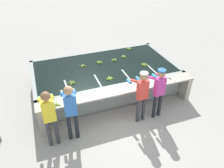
{
  "coord_description": "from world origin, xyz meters",
  "views": [
    {
      "loc": [
        -2.14,
        -4.82,
        4.68
      ],
      "look_at": [
        0.0,
        1.0,
        0.63
      ],
      "focal_mm": 35.0,
      "sensor_mm": 36.0,
      "label": 1
    }
  ],
  "objects_px": {
    "banana_bunch_floating_0": "(99,62)",
    "knife_0": "(139,83)",
    "banana_bunch_floating_4": "(72,83)",
    "banana_bunch_floating_2": "(129,49)",
    "worker_3": "(159,89)",
    "banana_bunch_floating_5": "(110,78)",
    "banana_bunch_floating_3": "(83,66)",
    "banana_bunch_floating_6": "(114,60)",
    "banana_bunch_floating_7": "(144,65)",
    "knife_1": "(172,79)",
    "worker_1": "(71,108)",
    "banana_bunch_floating_1": "(124,57)",
    "worker_2": "(142,92)",
    "worker_0": "(49,114)",
    "banana_bunch_ledge_0": "(56,105)"
  },
  "relations": [
    {
      "from": "banana_bunch_floating_5",
      "to": "banana_bunch_floating_7",
      "type": "distance_m",
      "value": 1.59
    },
    {
      "from": "banana_bunch_ledge_0",
      "to": "knife_0",
      "type": "relative_size",
      "value": 0.91
    },
    {
      "from": "banana_bunch_floating_0",
      "to": "banana_bunch_floating_1",
      "type": "bearing_deg",
      "value": 7.02
    },
    {
      "from": "worker_0",
      "to": "knife_1",
      "type": "height_order",
      "value": "worker_0"
    },
    {
      "from": "banana_bunch_floating_0",
      "to": "knife_0",
      "type": "distance_m",
      "value": 1.95
    },
    {
      "from": "banana_bunch_floating_5",
      "to": "banana_bunch_floating_4",
      "type": "bearing_deg",
      "value": 172.19
    },
    {
      "from": "worker_1",
      "to": "banana_bunch_floating_4",
      "type": "xyz_separation_m",
      "value": [
        0.31,
        1.42,
        -0.15
      ]
    },
    {
      "from": "banana_bunch_floating_1",
      "to": "banana_bunch_floating_7",
      "type": "bearing_deg",
      "value": -62.23
    },
    {
      "from": "banana_bunch_floating_4",
      "to": "banana_bunch_floating_5",
      "type": "distance_m",
      "value": 1.23
    },
    {
      "from": "knife_1",
      "to": "banana_bunch_floating_2",
      "type": "bearing_deg",
      "value": 96.74
    },
    {
      "from": "banana_bunch_floating_4",
      "to": "knife_0",
      "type": "height_order",
      "value": "banana_bunch_floating_4"
    },
    {
      "from": "worker_1",
      "to": "banana_bunch_floating_6",
      "type": "distance_m",
      "value": 3.26
    },
    {
      "from": "banana_bunch_floating_4",
      "to": "banana_bunch_floating_3",
      "type": "bearing_deg",
      "value": 58.63
    },
    {
      "from": "banana_bunch_floating_7",
      "to": "banana_bunch_ledge_0",
      "type": "xyz_separation_m",
      "value": [
        -3.38,
        -1.27,
        0.0
      ]
    },
    {
      "from": "worker_1",
      "to": "knife_1",
      "type": "xyz_separation_m",
      "value": [
        3.42,
        0.5,
        -0.15
      ]
    },
    {
      "from": "banana_bunch_floating_1",
      "to": "banana_bunch_ledge_0",
      "type": "xyz_separation_m",
      "value": [
        -2.92,
        -2.13,
        0.0
      ]
    },
    {
      "from": "banana_bunch_floating_0",
      "to": "banana_bunch_floating_1",
      "type": "relative_size",
      "value": 1.0
    },
    {
      "from": "banana_bunch_floating_3",
      "to": "worker_3",
      "type": "bearing_deg",
      "value": -53.87
    },
    {
      "from": "banana_bunch_floating_2",
      "to": "banana_bunch_floating_1",
      "type": "bearing_deg",
      "value": -128.93
    },
    {
      "from": "worker_3",
      "to": "banana_bunch_floating_3",
      "type": "relative_size",
      "value": 6.3
    },
    {
      "from": "banana_bunch_floating_4",
      "to": "knife_0",
      "type": "relative_size",
      "value": 0.92
    },
    {
      "from": "worker_2",
      "to": "banana_bunch_floating_2",
      "type": "distance_m",
      "value": 3.36
    },
    {
      "from": "banana_bunch_floating_0",
      "to": "banana_bunch_floating_7",
      "type": "xyz_separation_m",
      "value": [
        1.49,
        -0.74,
        -0.0
      ]
    },
    {
      "from": "worker_0",
      "to": "worker_1",
      "type": "xyz_separation_m",
      "value": [
        0.55,
        0.04,
        0.01
      ]
    },
    {
      "from": "banana_bunch_floating_2",
      "to": "worker_3",
      "type": "bearing_deg",
      "value": -98.23
    },
    {
      "from": "worker_1",
      "to": "worker_2",
      "type": "relative_size",
      "value": 1.03
    },
    {
      "from": "banana_bunch_floating_2",
      "to": "knife_1",
      "type": "height_order",
      "value": "banana_bunch_floating_2"
    },
    {
      "from": "banana_bunch_floating_7",
      "to": "knife_1",
      "type": "xyz_separation_m",
      "value": [
        0.37,
        -1.22,
        -0.01
      ]
    },
    {
      "from": "worker_1",
      "to": "worker_3",
      "type": "bearing_deg",
      "value": 0.57
    },
    {
      "from": "banana_bunch_floating_3",
      "to": "banana_bunch_floating_7",
      "type": "distance_m",
      "value": 2.25
    },
    {
      "from": "worker_3",
      "to": "banana_bunch_floating_2",
      "type": "relative_size",
      "value": 6.15
    },
    {
      "from": "banana_bunch_floating_0",
      "to": "worker_3",
      "type": "bearing_deg",
      "value": -66.13
    },
    {
      "from": "banana_bunch_floating_1",
      "to": "worker_1",
      "type": "bearing_deg",
      "value": -134.96
    },
    {
      "from": "banana_bunch_floating_4",
      "to": "knife_1",
      "type": "relative_size",
      "value": 0.82
    },
    {
      "from": "banana_bunch_floating_6",
      "to": "worker_2",
      "type": "bearing_deg",
      "value": -91.5
    },
    {
      "from": "worker_1",
      "to": "banana_bunch_floating_7",
      "type": "xyz_separation_m",
      "value": [
        3.04,
        1.73,
        -0.15
      ]
    },
    {
      "from": "banana_bunch_floating_4",
      "to": "worker_1",
      "type": "bearing_deg",
      "value": -102.13
    },
    {
      "from": "banana_bunch_floating_4",
      "to": "knife_1",
      "type": "bearing_deg",
      "value": -16.41
    },
    {
      "from": "worker_2",
      "to": "banana_bunch_floating_1",
      "type": "relative_size",
      "value": 6.05
    },
    {
      "from": "worker_0",
      "to": "banana_bunch_floating_6",
      "type": "distance_m",
      "value": 3.67
    },
    {
      "from": "worker_0",
      "to": "banana_bunch_floating_4",
      "type": "distance_m",
      "value": 1.7
    },
    {
      "from": "banana_bunch_floating_6",
      "to": "banana_bunch_floating_7",
      "type": "distance_m",
      "value": 1.17
    },
    {
      "from": "worker_2",
      "to": "banana_bunch_floating_2",
      "type": "xyz_separation_m",
      "value": [
        1.02,
        3.2,
        -0.13
      ]
    },
    {
      "from": "worker_0",
      "to": "worker_1",
      "type": "distance_m",
      "value": 0.55
    },
    {
      "from": "banana_bunch_floating_2",
      "to": "banana_bunch_floating_4",
      "type": "relative_size",
      "value": 0.99
    },
    {
      "from": "worker_3",
      "to": "banana_bunch_floating_7",
      "type": "bearing_deg",
      "value": 76.44
    },
    {
      "from": "banana_bunch_floating_1",
      "to": "worker_2",
      "type": "bearing_deg",
      "value": -101.33
    },
    {
      "from": "banana_bunch_floating_2",
      "to": "knife_0",
      "type": "distance_m",
      "value": 2.69
    },
    {
      "from": "banana_bunch_floating_3",
      "to": "banana_bunch_ledge_0",
      "type": "relative_size",
      "value": 0.99
    },
    {
      "from": "worker_3",
      "to": "banana_bunch_floating_3",
      "type": "distance_m",
      "value": 2.94
    }
  ]
}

